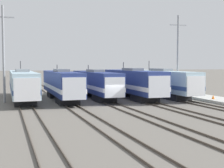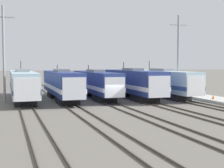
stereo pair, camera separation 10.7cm
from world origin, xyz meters
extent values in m
plane|color=#666059|center=(0.00, 0.00, 0.00)|extent=(400.00, 400.00, 0.00)
cube|color=#4C4238|center=(-10.81, 0.00, 0.07)|extent=(0.07, 120.00, 0.15)
cube|color=#4C4238|center=(-9.37, 0.00, 0.07)|extent=(0.07, 120.00, 0.15)
cube|color=#4C4238|center=(-5.76, 0.00, 0.07)|extent=(0.07, 120.00, 0.15)
cube|color=#4C4238|center=(-4.33, 0.00, 0.07)|extent=(0.07, 120.00, 0.15)
cube|color=#4C4238|center=(-0.72, 0.00, 0.07)|extent=(0.07, 120.00, 0.15)
cube|color=#4C4238|center=(0.72, 0.00, 0.07)|extent=(0.07, 120.00, 0.15)
cube|color=#4C4238|center=(4.33, 0.00, 0.07)|extent=(0.07, 120.00, 0.15)
cube|color=#4C4238|center=(5.76, 0.00, 0.07)|extent=(0.07, 120.00, 0.15)
cube|color=#4C4238|center=(9.37, 0.00, 0.07)|extent=(0.07, 120.00, 0.15)
cube|color=#4C4238|center=(10.81, 0.00, 0.07)|extent=(0.07, 120.00, 0.15)
cube|color=#232326|center=(-10.09, 4.76, 0.47)|extent=(2.57, 4.30, 0.95)
cube|color=#232326|center=(-10.09, 14.54, 0.47)|extent=(2.57, 4.30, 0.95)
cube|color=#9EBCCC|center=(-10.09, 9.65, 2.43)|extent=(3.02, 19.55, 2.96)
cube|color=navy|center=(-10.09, 9.65, 1.84)|extent=(3.06, 19.59, 0.53)
cube|color=silver|center=(-10.09, 0.91, 2.21)|extent=(2.78, 2.28, 2.52)
cube|color=black|center=(-10.09, -0.14, 2.76)|extent=(2.36, 0.08, 0.70)
cube|color=gray|center=(-10.09, 9.65, 4.08)|extent=(1.66, 4.89, 0.35)
cylinder|color=#38383D|center=(-10.09, 13.95, 4.66)|extent=(0.12, 0.12, 1.49)
cube|color=black|center=(-5.04, 3.60, 0.47)|extent=(2.46, 3.66, 0.95)
cube|color=black|center=(-5.04, 11.91, 0.47)|extent=(2.46, 3.66, 0.95)
cube|color=navy|center=(-5.04, 7.75, 2.43)|extent=(2.89, 16.62, 2.97)
cube|color=silver|center=(-5.04, 7.75, 1.84)|extent=(2.93, 16.66, 0.53)
cube|color=silver|center=(-5.04, 0.45, 2.21)|extent=(2.66, 2.22, 2.52)
cube|color=black|center=(-5.04, -0.58, 2.77)|extent=(2.26, 0.08, 0.71)
cube|color=slate|center=(-5.04, 7.75, 4.09)|extent=(1.59, 4.16, 0.35)
cylinder|color=#38383D|center=(-5.04, 11.41, 4.38)|extent=(0.12, 0.12, 0.93)
cube|color=black|center=(0.00, 4.55, 0.47)|extent=(2.34, 3.80, 0.95)
cube|color=black|center=(0.00, 13.18, 0.47)|extent=(2.34, 3.80, 0.95)
cube|color=navy|center=(0.00, 8.86, 2.39)|extent=(2.75, 17.26, 2.87)
cube|color=silver|center=(0.00, 8.86, 1.81)|extent=(2.79, 17.30, 0.52)
cube|color=silver|center=(0.00, 1.16, 2.17)|extent=(2.53, 2.05, 2.44)
cube|color=black|center=(0.00, 0.22, 2.71)|extent=(2.15, 0.08, 0.68)
cube|color=slate|center=(0.00, 8.86, 4.00)|extent=(1.51, 4.31, 0.35)
cylinder|color=#38383D|center=(0.00, 12.66, 4.31)|extent=(0.12, 0.12, 0.97)
cube|color=black|center=(5.04, 2.74, 0.47)|extent=(2.63, 3.64, 0.95)
cube|color=black|center=(5.04, 11.02, 0.47)|extent=(2.63, 3.64, 0.95)
cube|color=navy|center=(5.04, 6.88, 2.48)|extent=(3.10, 16.55, 3.07)
cube|color=silver|center=(5.04, 6.88, 1.87)|extent=(3.14, 16.59, 0.55)
cube|color=silver|center=(5.04, -0.55, 2.25)|extent=(2.85, 1.91, 2.61)
cube|color=black|center=(5.04, -1.42, 2.83)|extent=(2.42, 0.08, 0.73)
cube|color=slate|center=(5.04, 6.88, 4.19)|extent=(1.70, 4.14, 0.35)
cylinder|color=#38383D|center=(5.04, 10.52, 4.62)|extent=(0.12, 0.12, 1.21)
cube|color=#232326|center=(10.09, 3.21, 0.47)|extent=(2.40, 4.08, 0.95)
cube|color=#232326|center=(10.09, 12.48, 0.47)|extent=(2.40, 4.08, 0.95)
cube|color=#9EBCCC|center=(10.09, 7.84, 2.43)|extent=(2.83, 18.54, 2.96)
cube|color=navy|center=(10.09, 7.84, 1.84)|extent=(2.87, 18.58, 0.53)
cube|color=silver|center=(10.09, -0.40, 2.21)|extent=(2.60, 2.26, 2.52)
cube|color=black|center=(10.09, -1.45, 2.76)|extent=(2.21, 0.08, 0.71)
cube|color=gray|center=(10.09, 7.84, 4.09)|extent=(1.56, 4.63, 0.35)
cylinder|color=#38383D|center=(10.09, 11.92, 4.69)|extent=(0.12, 0.12, 1.55)
cylinder|color=gray|center=(-12.42, 7.47, 6.17)|extent=(0.31, 0.31, 12.34)
cube|color=gray|center=(-12.42, 7.47, 10.86)|extent=(2.79, 0.16, 0.16)
cylinder|color=gray|center=(12.79, 7.47, 6.17)|extent=(0.31, 0.31, 12.34)
cube|color=gray|center=(12.79, 7.47, 10.86)|extent=(2.79, 0.16, 0.16)
cube|color=#B7B5AD|center=(14.54, 0.00, 0.17)|extent=(4.00, 120.00, 0.34)
cone|color=orange|center=(13.57, -0.26, 0.63)|extent=(0.40, 0.40, 0.58)
camera|label=1|loc=(-12.26, -34.51, 4.98)|focal=50.00mm
camera|label=2|loc=(-12.16, -34.54, 4.98)|focal=50.00mm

